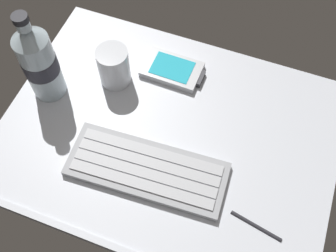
{
  "coord_description": "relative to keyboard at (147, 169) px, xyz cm",
  "views": [
    {
      "loc": [
        13.24,
        -35.18,
        69.63
      ],
      "look_at": [
        0.0,
        0.0,
        3.0
      ],
      "focal_mm": 43.86,
      "sensor_mm": 36.0,
      "label": 1
    }
  ],
  "objects": [
    {
      "name": "keyboard",
      "position": [
        0.0,
        0.0,
        0.0
      ],
      "size": [
        29.58,
        12.63,
        1.7
      ],
      "color": "#93969B",
      "rests_on": "ground_plane"
    },
    {
      "name": "ground_plane",
      "position": [
        0.84,
        8.41,
        -1.79
      ],
      "size": [
        64.0,
        48.0,
        2.8
      ],
      "color": "silver"
    },
    {
      "name": "stylus_pen",
      "position": [
        21.29,
        -2.93,
        -0.46
      ],
      "size": [
        9.46,
        2.49,
        0.7
      ],
      "primitive_type": "cylinder",
      "rotation": [
        0.0,
        1.57,
        -0.19
      ],
      "color": "#26262B",
      "rests_on": "ground_plane"
    },
    {
      "name": "juice_cup",
      "position": [
        -13.88,
        16.97,
        3.1
      ],
      "size": [
        6.4,
        6.4,
        8.5
      ],
      "color": "silver",
      "rests_on": "ground_plane"
    },
    {
      "name": "handheld_device",
      "position": [
        -3.44,
        22.85,
        -0.08
      ],
      "size": [
        12.9,
        7.81,
        1.5
      ],
      "color": "#B7BABF",
      "rests_on": "ground_plane"
    },
    {
      "name": "water_bottle",
      "position": [
        -25.38,
        9.9,
        8.2
      ],
      "size": [
        6.73,
        6.73,
        20.8
      ],
      "color": "silver",
      "rests_on": "ground_plane"
    }
  ]
}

